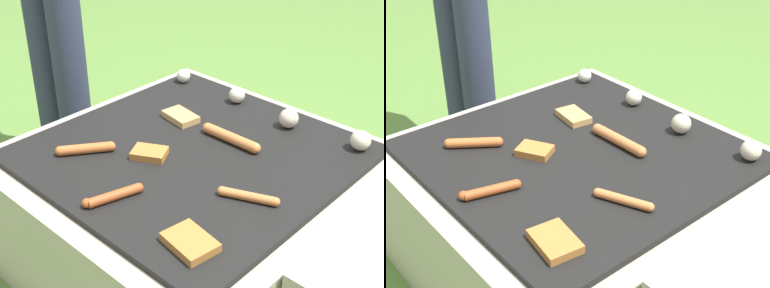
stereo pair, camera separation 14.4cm
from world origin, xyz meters
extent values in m
plane|color=#567F38|center=(0.00, 0.00, 0.00)|extent=(14.00, 14.00, 0.00)
cube|color=#A89E8C|center=(0.00, 0.00, 0.19)|extent=(0.91, 0.91, 0.39)
cube|color=black|center=(0.00, 0.00, 0.40)|extent=(0.80, 0.80, 0.02)
cylinder|color=#2D334C|center=(-0.86, 0.10, 0.43)|extent=(0.12, 0.12, 0.85)
cylinder|color=#2D334C|center=(-0.71, 0.10, 0.43)|extent=(0.12, 0.12, 0.85)
cylinder|color=#C6753D|center=(0.26, -0.08, 0.42)|extent=(0.13, 0.07, 0.02)
sphere|color=#C6753D|center=(0.32, -0.05, 0.42)|extent=(0.02, 0.02, 0.02)
sphere|color=#C6753D|center=(0.20, -0.10, 0.42)|extent=(0.02, 0.02, 0.02)
cylinder|color=#C6753D|center=(0.05, 0.11, 0.42)|extent=(0.17, 0.03, 0.03)
sphere|color=#C6753D|center=(-0.04, 0.11, 0.42)|extent=(0.03, 0.03, 0.03)
sphere|color=#C6753D|center=(0.14, 0.11, 0.42)|extent=(0.03, 0.03, 0.03)
cylinder|color=#A34C23|center=(0.02, -0.30, 0.42)|extent=(0.06, 0.13, 0.02)
sphere|color=#A34C23|center=(0.04, -0.23, 0.42)|extent=(0.02, 0.02, 0.02)
sphere|color=#A34C23|center=(0.00, -0.36, 0.42)|extent=(0.02, 0.02, 0.02)
cylinder|color=#B7602D|center=(-0.20, -0.21, 0.42)|extent=(0.10, 0.13, 0.03)
sphere|color=#B7602D|center=(-0.16, -0.15, 0.42)|extent=(0.03, 0.03, 0.03)
sphere|color=#B7602D|center=(-0.24, -0.27, 0.42)|extent=(0.03, 0.03, 0.03)
cube|color=#B27033|center=(-0.06, -0.10, 0.42)|extent=(0.11, 0.10, 0.02)
cube|color=#B27033|center=(0.27, -0.29, 0.42)|extent=(0.12, 0.10, 0.02)
cube|color=tan|center=(-0.15, 0.11, 0.42)|extent=(0.12, 0.08, 0.02)
sphere|color=silver|center=(-0.34, 0.32, 0.43)|extent=(0.05, 0.05, 0.05)
sphere|color=beige|center=(-0.10, 0.32, 0.43)|extent=(0.05, 0.05, 0.05)
sphere|color=beige|center=(0.12, 0.30, 0.43)|extent=(0.06, 0.06, 0.06)
sphere|color=beige|center=(0.33, 0.32, 0.43)|extent=(0.06, 0.06, 0.06)
camera|label=1|loc=(0.87, -0.92, 1.17)|focal=50.00mm
camera|label=2|loc=(0.97, -0.82, 1.17)|focal=50.00mm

